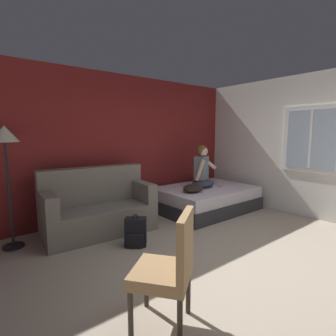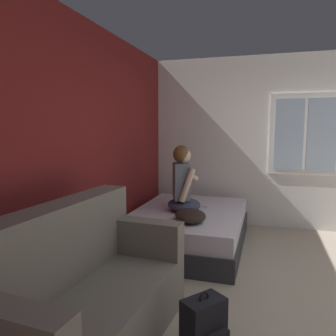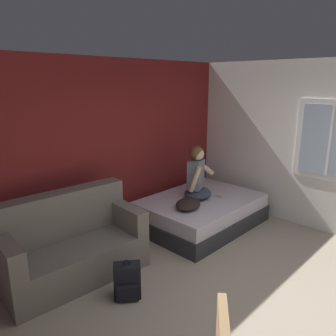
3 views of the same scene
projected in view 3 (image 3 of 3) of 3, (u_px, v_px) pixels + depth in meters
The scene contains 8 objects.
ground_plane at pixel (266, 320), 3.35m from camera, with size 40.00×40.00×0.00m, color tan.
wall_back_accent at pixel (100, 151), 4.91m from camera, with size 10.02×0.16×2.70m, color maroon.
bed at pixel (201, 212), 5.51m from camera, with size 2.01×1.44×0.48m.
couch at pixel (71, 246), 4.05m from camera, with size 1.75×0.94×1.04m.
person_seated at pixel (197, 177), 5.38m from camera, with size 0.65×0.60×0.88m.
backpack at pixel (127, 281), 3.67m from camera, with size 0.35×0.35×0.46m.
throw_pillow at pixel (188, 204), 4.98m from camera, with size 0.48×0.36×0.14m, color #2D231E.
cell_phone at pixel (218, 196), 5.51m from camera, with size 0.07×0.14×0.01m, color #B7B7BC.
Camera 3 is at (-2.73, -1.25, 2.38)m, focal length 35.00 mm.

